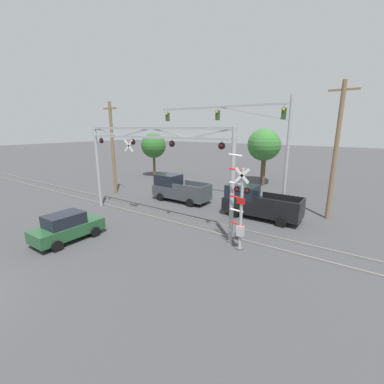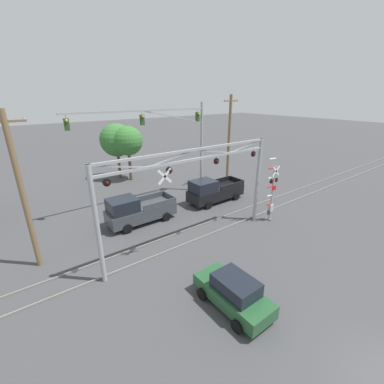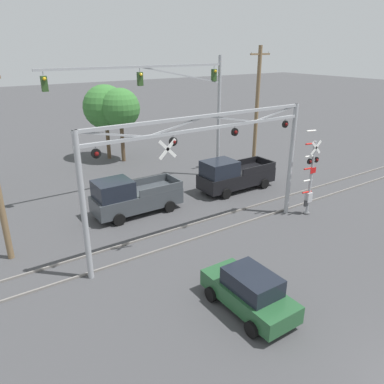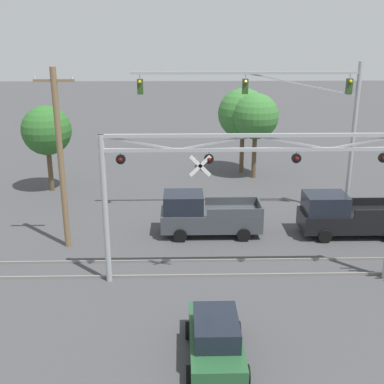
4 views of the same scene
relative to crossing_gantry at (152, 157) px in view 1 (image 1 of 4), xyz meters
The scene contains 13 objects.
rail_track_near 4.36m from the crossing_gantry, 87.20° to the left, with size 80.00×0.08×0.10m, color gray.
rail_track_far 4.68m from the crossing_gantry, 89.54° to the left, with size 80.00×0.08×0.10m, color gray.
crossing_gantry is the anchor object (origin of this frame).
crossing_signal_mast 7.20m from the crossing_gantry, ahead, with size 1.24×0.35×5.01m.
traffic_signal_span 8.69m from the crossing_gantry, 63.35° to the left, with size 12.25×0.39×8.58m.
pickup_truck_lead 6.15m from the crossing_gantry, 108.08° to the left, with size 5.15×2.16×2.24m.
pickup_truck_following 8.06m from the crossing_gantry, 39.18° to the left, with size 5.40×2.16×2.24m.
sedan_waiting 6.62m from the crossing_gantry, 108.38° to the right, with size 1.89×3.82×1.61m.
utility_pole_left 9.13m from the crossing_gantry, 156.88° to the left, with size 1.80×0.28×8.59m.
utility_pole_right 12.27m from the crossing_gantry, 35.94° to the left, with size 1.80×0.28×9.20m.
background_tree_beyond_span 15.35m from the crossing_gantry, 80.84° to the left, with size 3.20×3.20×6.05m.
background_tree_far_left_verge 16.69m from the crossing_gantry, 84.01° to the left, with size 3.67×3.67×6.25m.
background_tree_far_right_verge 16.92m from the crossing_gantry, 132.46° to the left, with size 3.18×3.18×5.63m.
Camera 1 is at (11.80, -1.15, 6.24)m, focal length 24.00 mm.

